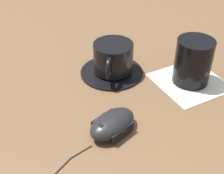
{
  "coord_description": "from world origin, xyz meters",
  "views": [
    {
      "loc": [
        -0.34,
        -0.5,
        0.41
      ],
      "look_at": [
        -0.09,
        -0.06,
        0.03
      ],
      "focal_mm": 50.0,
      "sensor_mm": 36.0,
      "label": 1
    }
  ],
  "objects": [
    {
      "name": "computer_mouse",
      "position": [
        -0.14,
        -0.14,
        0.02
      ],
      "size": [
        0.11,
        0.08,
        0.04
      ],
      "color": "black",
      "rests_on": "ground"
    },
    {
      "name": "saucer",
      "position": [
        -0.05,
        0.02,
        0.0
      ],
      "size": [
        0.14,
        0.14,
        0.01
      ],
      "primitive_type": "cylinder",
      "color": "black",
      "rests_on": "ground"
    },
    {
      "name": "coffee_cup",
      "position": [
        -0.04,
        0.02,
        0.04
      ],
      "size": [
        0.1,
        0.11,
        0.07
      ],
      "color": "black",
      "rests_on": "saucer"
    },
    {
      "name": "ground_plane",
      "position": [
        0.0,
        0.0,
        0.0
      ],
      "size": [
        3.0,
        3.0,
        0.0
      ],
      "primitive_type": "plane",
      "color": "brown"
    },
    {
      "name": "napkin_under_glass",
      "position": [
        0.09,
        -0.09,
        0.0
      ],
      "size": [
        0.15,
        0.15,
        0.0
      ],
      "primitive_type": "cube",
      "rotation": [
        0.0,
        0.0,
        -0.02
      ],
      "color": "silver",
      "rests_on": "ground"
    },
    {
      "name": "drinking_glass",
      "position": [
        0.09,
        -0.09,
        0.05
      ],
      "size": [
        0.08,
        0.08,
        0.1
      ],
      "primitive_type": "cylinder",
      "color": "black",
      "rests_on": "napkin_under_glass"
    }
  ]
}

